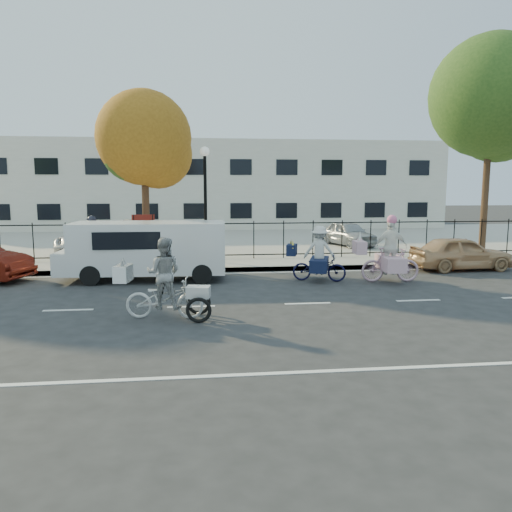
{
  "coord_description": "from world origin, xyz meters",
  "views": [
    {
      "loc": [
        0.2,
        -12.38,
        3.04
      ],
      "look_at": [
        1.79,
        1.2,
        1.1
      ],
      "focal_mm": 35.0,
      "sensor_mm": 36.0,
      "label": 1
    }
  ],
  "objects": [
    {
      "name": "tree_east",
      "position": [
        12.32,
        7.44,
        6.4
      ],
      "size": [
        4.98,
        4.98,
        9.13
      ],
      "color": "#442D1D",
      "rests_on": "ground"
    },
    {
      "name": "unicorn_bike",
      "position": [
        6.19,
        2.6,
        0.79
      ],
      "size": [
        2.12,
        1.48,
        2.13
      ],
      "rotation": [
        0.0,
        0.0,
        1.5
      ],
      "color": "#CE9DB1",
      "rests_on": "ground"
    },
    {
      "name": "lamppost",
      "position": [
        0.5,
        6.8,
        3.11
      ],
      "size": [
        0.36,
        0.36,
        4.33
      ],
      "color": "black",
      "rests_on": "sidewalk"
    },
    {
      "name": "iron_fence",
      "position": [
        0.0,
        7.2,
        0.9
      ],
      "size": [
        58.0,
        0.06,
        1.5
      ],
      "primitive_type": null,
      "color": "black",
      "rests_on": "sidewalk"
    },
    {
      "name": "sidewalk",
      "position": [
        0.0,
        6.1,
        0.07
      ],
      "size": [
        60.0,
        2.2,
        0.15
      ],
      "primitive_type": "cube",
      "color": "#A8A399",
      "rests_on": "ground"
    },
    {
      "name": "tree_mid",
      "position": [
        -1.66,
        7.52,
        4.66
      ],
      "size": [
        3.65,
        3.63,
        6.66
      ],
      "color": "#442D1D",
      "rests_on": "ground"
    },
    {
      "name": "bull_bike",
      "position": [
        4.01,
        3.0,
        0.71
      ],
      "size": [
        1.96,
        1.38,
        1.77
      ],
      "rotation": [
        0.0,
        0.0,
        1.26
      ],
      "color": "black",
      "rests_on": "ground"
    },
    {
      "name": "road_markings",
      "position": [
        0.0,
        0.0,
        0.01
      ],
      "size": [
        60.0,
        9.52,
        0.01
      ],
      "primitive_type": null,
      "color": "silver",
      "rests_on": "ground"
    },
    {
      "name": "zebra_trike",
      "position": [
        -0.58,
        -1.02,
        0.72
      ],
      "size": [
        2.2,
        1.04,
        1.88
      ],
      "rotation": [
        0.0,
        0.0,
        1.41
      ],
      "color": "silver",
      "rests_on": "ground"
    },
    {
      "name": "building",
      "position": [
        0.0,
        25.0,
        3.0
      ],
      "size": [
        34.0,
        10.0,
        6.0
      ],
      "primitive_type": "cube",
      "color": "silver",
      "rests_on": "ground"
    },
    {
      "name": "lot_car_b",
      "position": [
        -4.51,
        9.74,
        0.75
      ],
      "size": [
        2.19,
        4.38,
        1.19
      ],
      "primitive_type": "imported",
      "rotation": [
        0.0,
        0.0,
        -0.05
      ],
      "color": "silver",
      "rests_on": "parking_lot"
    },
    {
      "name": "lot_car_c",
      "position": [
        -2.5,
        10.27,
        0.82
      ],
      "size": [
        2.68,
        4.34,
        1.35
      ],
      "primitive_type": "imported",
      "rotation": [
        0.0,
        0.0,
        -0.33
      ],
      "color": "#505258",
      "rests_on": "parking_lot"
    },
    {
      "name": "curb",
      "position": [
        0.0,
        5.05,
        0.07
      ],
      "size": [
        60.0,
        0.1,
        0.15
      ],
      "primitive_type": "cube",
      "color": "#A8A399",
      "rests_on": "ground"
    },
    {
      "name": "ground",
      "position": [
        0.0,
        0.0,
        0.0
      ],
      "size": [
        120.0,
        120.0,
        0.0
      ],
      "primitive_type": "plane",
      "color": "#333334"
    },
    {
      "name": "parking_lot",
      "position": [
        0.0,
        15.0,
        0.07
      ],
      "size": [
        60.0,
        15.6,
        0.15
      ],
      "primitive_type": "cube",
      "color": "#A8A399",
      "rests_on": "ground"
    },
    {
      "name": "street_sign",
      "position": [
        -1.85,
        6.8,
        1.42
      ],
      "size": [
        0.85,
        0.06,
        1.8
      ],
      "color": "black",
      "rests_on": "sidewalk"
    },
    {
      "name": "pedestrian",
      "position": [
        -3.51,
        5.58,
        1.08
      ],
      "size": [
        0.77,
        0.6,
        1.85
      ],
      "primitive_type": "imported",
      "rotation": [
        0.0,
        0.0,
        3.4
      ],
      "color": "black",
      "rests_on": "sidewalk"
    },
    {
      "name": "gold_sedan",
      "position": [
        9.64,
        4.5,
        0.61
      ],
      "size": [
        3.65,
        1.59,
        1.23
      ],
      "primitive_type": "imported",
      "rotation": [
        0.0,
        0.0,
        1.61
      ],
      "color": "tan",
      "rests_on": "ground"
    },
    {
      "name": "white_van",
      "position": [
        -1.45,
        3.8,
        1.04
      ],
      "size": [
        5.34,
        1.99,
        1.87
      ],
      "rotation": [
        0.0,
        0.0,
        -0.04
      ],
      "color": "white",
      "rests_on": "ground"
    },
    {
      "name": "lot_car_d",
      "position": [
        7.4,
        10.93,
        0.73
      ],
      "size": [
        2.3,
        3.67,
        1.17
      ],
      "primitive_type": "imported",
      "rotation": [
        0.0,
        0.0,
        0.29
      ],
      "color": "#A3A6AB",
      "rests_on": "parking_lot"
    }
  ]
}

